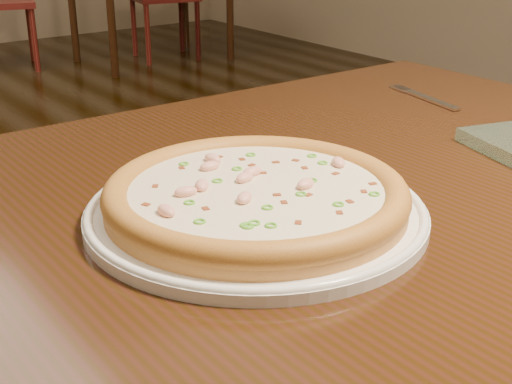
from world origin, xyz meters
TOP-DOWN VIEW (x-y plane):
  - hero_table at (0.26, -0.68)m, footprint 1.20×0.80m
  - plate at (0.14, -0.73)m, footprint 0.36×0.36m
  - pizza at (0.14, -0.73)m, footprint 0.32×0.32m
  - fork at (0.66, -0.51)m, footprint 0.05×0.17m

SIDE VIEW (x-z plane):
  - hero_table at x=0.26m, z-range 0.28..1.03m
  - fork at x=0.66m, z-range 0.75..0.75m
  - plate at x=0.14m, z-range 0.75..0.77m
  - pizza at x=0.14m, z-range 0.76..0.79m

